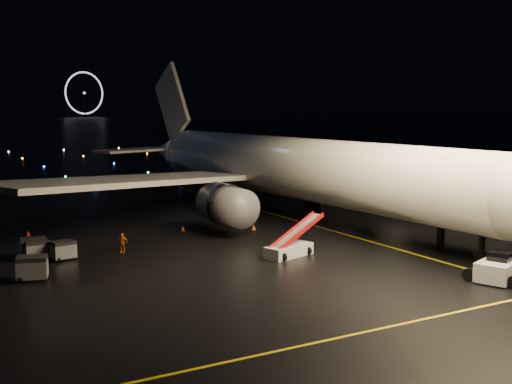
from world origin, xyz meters
TOP-DOWN VIEW (x-y plane):
  - lane_centre at (12.00, 15.00)m, footprint 0.25×80.00m
  - lane_cross at (-5.00, -10.00)m, footprint 60.00×0.25m
  - airliner at (12.00, 26.44)m, footprint 70.86×67.73m
  - pushback_tug at (11.59, -6.22)m, footprint 5.00×3.78m
  - belt_loader at (2.16, 7.59)m, footprint 6.76×3.54m
  - crew_c at (-9.61, 15.80)m, footprint 1.07×0.95m
  - safety_cone_0 at (5.34, 19.30)m, footprint 0.48×0.48m
  - safety_cone_1 at (-1.21, 22.34)m, footprint 0.51×0.51m
  - safety_cone_2 at (1.04, 21.00)m, footprint 0.46×0.46m
  - safety_cone_3 at (-15.40, 27.32)m, footprint 0.47×0.47m
  - ferris_wheel at (170.00, 720.00)m, footprint 49.33×16.80m
  - taxiway_lights at (0.00, 106.00)m, footprint 164.00×92.00m
  - baggage_cart_0 at (-14.66, 15.60)m, footprint 2.08×1.64m
  - baggage_cart_1 at (-16.70, 17.13)m, footprint 2.17×1.61m
  - baggage_cart_3 at (-16.57, 16.73)m, footprint 2.01×1.49m
  - baggage_cart_4 at (-18.05, 10.30)m, footprint 2.45×2.02m

SIDE VIEW (x-z plane):
  - lane_centre at x=12.00m, z-range 0.00..0.02m
  - lane_cross at x=-5.00m, z-range 0.00..0.02m
  - taxiway_lights at x=0.00m, z-range 0.00..0.36m
  - safety_cone_0 at x=5.34m, z-range 0.00..0.52m
  - safety_cone_3 at x=-15.40m, z-range 0.00..0.52m
  - safety_cone_1 at x=-1.21m, z-range 0.00..0.52m
  - safety_cone_2 at x=1.04m, z-range 0.00..0.53m
  - baggage_cart_0 at x=-14.66m, z-range 0.00..1.58m
  - baggage_cart_3 at x=-16.57m, z-range 0.00..1.62m
  - baggage_cart_1 at x=-16.70m, z-range 0.00..1.73m
  - crew_c at x=-9.61m, z-range 0.00..1.74m
  - baggage_cart_4 at x=-18.05m, z-range 0.00..1.80m
  - pushback_tug at x=11.59m, z-range 0.00..2.12m
  - belt_loader at x=2.16m, z-range 0.00..3.16m
  - airliner at x=12.00m, z-range 0.00..18.95m
  - ferris_wheel at x=170.00m, z-range 0.00..52.00m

